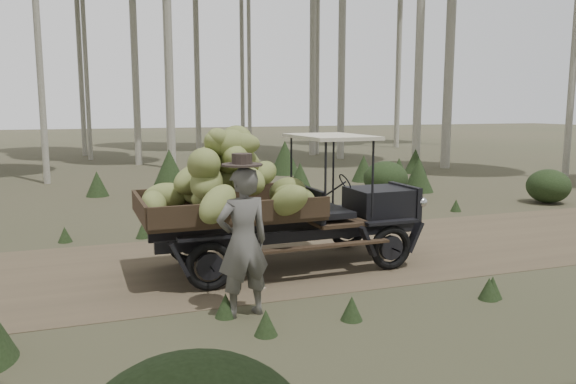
% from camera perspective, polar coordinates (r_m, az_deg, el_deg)
% --- Properties ---
extents(ground, '(120.00, 120.00, 0.00)m').
position_cam_1_polar(ground, '(10.23, 8.08, -5.88)').
color(ground, '#473D2B').
rests_on(ground, ground).
extents(dirt_track, '(70.00, 4.00, 0.01)m').
position_cam_1_polar(dirt_track, '(10.23, 8.08, -5.86)').
color(dirt_track, brown).
rests_on(dirt_track, ground).
extents(banana_truck, '(4.65, 2.31, 2.33)m').
position_cam_1_polar(banana_truck, '(8.67, -3.44, 0.39)').
color(banana_truck, black).
rests_on(banana_truck, ground).
extents(farmer, '(0.73, 0.56, 2.01)m').
position_cam_1_polar(farmer, '(6.85, -4.60, -4.92)').
color(farmer, '#55524D').
rests_on(farmer, ground).
extents(undergrowth, '(23.86, 24.22, 1.38)m').
position_cam_1_polar(undergrowth, '(11.09, 13.25, -2.00)').
color(undergrowth, '#233319').
rests_on(undergrowth, ground).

